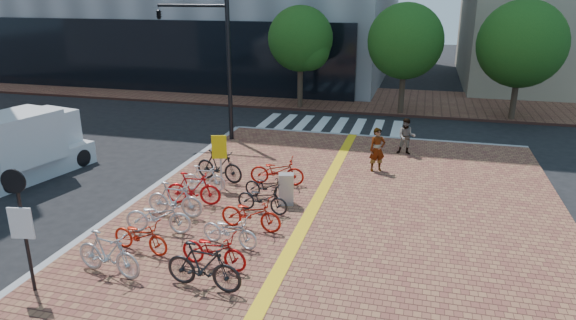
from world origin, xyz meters
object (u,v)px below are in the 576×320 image
(bike_1, at_px, (140,236))
(bike_5, at_px, (204,178))
(bike_10, at_px, (251,213))
(bike_2, at_px, (158,216))
(bike_9, at_px, (230,231))
(box_truck, at_px, (28,145))
(bike_4, at_px, (193,189))
(bike_7, at_px, (203,266))
(utility_box, at_px, (286,189))
(bike_11, at_px, (262,199))
(pedestrian_b, at_px, (406,136))
(bike_6, at_px, (219,166))
(bike_13, at_px, (277,171))
(bike_8, at_px, (214,250))
(yellow_sign, at_px, (220,152))
(traffic_light_pole, at_px, (196,39))
(pedestrian_a, at_px, (377,150))
(bike_3, at_px, (175,200))
(bike_12, at_px, (267,186))
(bike_0, at_px, (108,254))
(notice_sign, at_px, (21,216))

(bike_1, relative_size, bike_5, 1.14)
(bike_5, xyz_separation_m, bike_10, (2.59, -2.49, 0.04))
(bike_2, bearing_deg, bike_9, -103.66)
(bike_2, distance_m, box_truck, 8.17)
(bike_4, xyz_separation_m, bike_9, (2.20, -2.41, -0.10))
(bike_7, distance_m, utility_box, 5.42)
(bike_11, distance_m, pedestrian_b, 8.50)
(bike_6, xyz_separation_m, bike_13, (2.17, 0.20, -0.07))
(bike_8, height_order, yellow_sign, yellow_sign)
(bike_9, xyz_separation_m, traffic_light_pole, (-5.36, 10.13, 4.17))
(bike_13, bearing_deg, bike_9, 175.11)
(utility_box, relative_size, yellow_sign, 0.54)
(pedestrian_a, bearing_deg, traffic_light_pole, 136.74)
(bike_11, xyz_separation_m, traffic_light_pole, (-5.54, 7.73, 4.17))
(bike_3, relative_size, pedestrian_b, 1.18)
(bike_13, bearing_deg, bike_11, 179.82)
(bike_6, relative_size, box_truck, 0.40)
(bike_11, xyz_separation_m, bike_12, (-0.18, 1.10, -0.02))
(bike_5, xyz_separation_m, yellow_sign, (0.47, 0.44, 0.88))
(bike_7, distance_m, bike_10, 3.31)
(bike_0, xyz_separation_m, bike_13, (2.31, 7.09, -0.06))
(pedestrian_a, relative_size, traffic_light_pole, 0.26)
(bike_0, bearing_deg, bike_8, -57.44)
(pedestrian_a, bearing_deg, bike_8, -136.49)
(bike_11, bearing_deg, bike_2, 139.48)
(bike_3, height_order, bike_4, bike_3)
(bike_10, xyz_separation_m, bike_11, (-0.05, 1.27, -0.04))
(bike_4, distance_m, pedestrian_b, 9.87)
(pedestrian_a, bearing_deg, bike_13, -169.46)
(pedestrian_a, bearing_deg, bike_5, -172.30)
(bike_3, distance_m, bike_5, 2.22)
(bike_8, height_order, pedestrian_b, pedestrian_b)
(bike_1, height_order, yellow_sign, yellow_sign)
(bike_12, xyz_separation_m, utility_box, (0.75, -0.29, 0.09))
(bike_9, bearing_deg, bike_5, 43.30)
(bike_3, height_order, bike_10, bike_3)
(bike_6, height_order, bike_10, bike_6)
(bike_12, xyz_separation_m, pedestrian_b, (4.32, 6.31, 0.34))
(pedestrian_b, bearing_deg, bike_1, -121.52)
(bike_5, distance_m, yellow_sign, 1.09)
(bike_1, height_order, traffic_light_pole, traffic_light_pole)
(utility_box, bearing_deg, pedestrian_a, 57.91)
(bike_6, xyz_separation_m, pedestrian_a, (5.53, 2.63, 0.28))
(bike_2, relative_size, pedestrian_a, 1.14)
(bike_5, bearing_deg, bike_8, -159.43)
(bike_5, bearing_deg, bike_7, -162.13)
(bike_5, bearing_deg, pedestrian_a, -62.82)
(box_truck, bearing_deg, yellow_sign, 2.55)
(bike_4, height_order, notice_sign, notice_sign)
(bike_8, distance_m, yellow_sign, 5.65)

